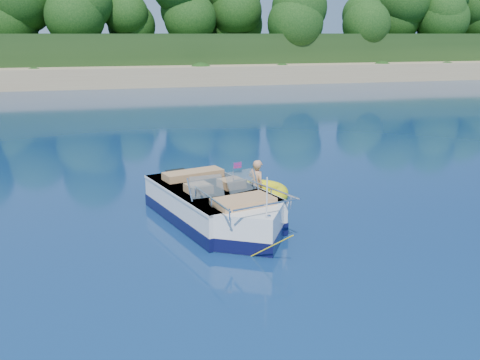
{
  "coord_description": "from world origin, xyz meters",
  "views": [
    {
      "loc": [
        -1.03,
        -7.33,
        4.03
      ],
      "look_at": [
        1.94,
        3.85,
        0.85
      ],
      "focal_mm": 40.0,
      "sensor_mm": 36.0,
      "label": 1
    }
  ],
  "objects": [
    {
      "name": "ground",
      "position": [
        0.0,
        0.0,
        0.0
      ],
      "size": [
        160.0,
        160.0,
        0.0
      ],
      "primitive_type": "plane",
      "color": "#091944",
      "rests_on": "ground"
    },
    {
      "name": "shoreline",
      "position": [
        0.0,
        63.77,
        0.98
      ],
      "size": [
        170.0,
        59.0,
        6.0
      ],
      "color": "tan",
      "rests_on": "ground"
    },
    {
      "name": "treeline",
      "position": [
        0.04,
        41.01,
        5.55
      ],
      "size": [
        150.0,
        7.12,
        8.19
      ],
      "color": "black",
      "rests_on": "ground"
    },
    {
      "name": "motorboat",
      "position": [
        1.34,
        3.47,
        0.33
      ],
      "size": [
        2.66,
        5.01,
        1.71
      ],
      "rotation": [
        0.0,
        0.0,
        0.26
      ],
      "color": "white",
      "rests_on": "ground"
    },
    {
      "name": "tow_tube",
      "position": [
        2.77,
        5.14,
        0.1
      ],
      "size": [
        1.97,
        1.97,
        0.4
      ],
      "rotation": [
        0.0,
        0.0,
        -0.37
      ],
      "color": "#F8EC0E",
      "rests_on": "ground"
    },
    {
      "name": "boy",
      "position": [
        2.69,
        5.22,
        0.0
      ],
      "size": [
        0.66,
        0.78,
        1.41
      ],
      "primitive_type": "imported",
      "rotation": [
        0.0,
        -0.17,
        2.14
      ],
      "color": "tan",
      "rests_on": "ground"
    }
  ]
}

